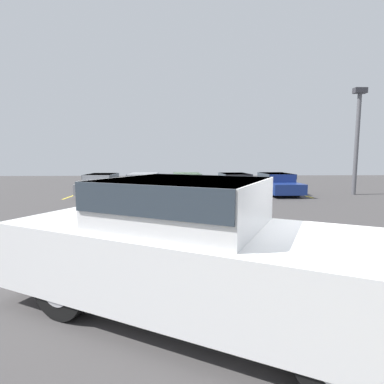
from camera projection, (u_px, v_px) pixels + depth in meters
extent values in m
plane|color=#423F3F|center=(285.00, 298.00, 4.69)|extent=(60.00, 60.00, 0.00)
cube|color=yellow|center=(76.00, 194.00, 17.42)|extent=(0.12, 4.16, 0.01)
cube|color=yellow|center=(122.00, 194.00, 17.51)|extent=(0.12, 4.16, 0.01)
cube|color=yellow|center=(167.00, 194.00, 17.60)|extent=(0.12, 4.16, 0.01)
cube|color=yellow|center=(211.00, 194.00, 17.69)|extent=(0.12, 4.16, 0.01)
cube|color=yellow|center=(255.00, 194.00, 17.77)|extent=(0.12, 4.16, 0.01)
cube|color=yellow|center=(298.00, 193.00, 17.86)|extent=(0.12, 4.16, 0.01)
cube|color=white|center=(203.00, 263.00, 4.09)|extent=(6.02, 4.39, 0.97)
cube|color=white|center=(184.00, 203.00, 4.11)|extent=(2.68, 2.58, 0.65)
cube|color=#2D3842|center=(184.00, 192.00, 4.09)|extent=(2.67, 2.61, 0.36)
cube|color=white|center=(355.00, 249.00, 3.27)|extent=(2.76, 2.67, 0.14)
cylinder|color=black|center=(340.00, 284.00, 4.15)|extent=(0.94, 0.67, 0.91)
cylinder|color=#ADADB2|center=(340.00, 284.00, 4.15)|extent=(0.58, 0.50, 0.50)
cylinder|color=black|center=(345.00, 356.00, 2.65)|extent=(0.94, 0.67, 0.91)
cylinder|color=#ADADB2|center=(345.00, 356.00, 2.65)|extent=(0.58, 0.50, 0.50)
cylinder|color=black|center=(136.00, 251.00, 5.60)|extent=(0.94, 0.67, 0.91)
cylinder|color=#ADADB2|center=(136.00, 251.00, 5.60)|extent=(0.58, 0.50, 0.50)
cylinder|color=black|center=(64.00, 285.00, 4.10)|extent=(0.94, 0.67, 0.91)
cylinder|color=#ADADB2|center=(64.00, 285.00, 4.10)|extent=(0.58, 0.50, 0.50)
cube|color=gray|center=(101.00, 186.00, 17.53)|extent=(1.77, 4.37, 0.59)
cube|color=gray|center=(102.00, 177.00, 17.56)|extent=(1.53, 2.28, 0.42)
cube|color=#2D3842|center=(102.00, 176.00, 17.55)|extent=(1.60, 2.24, 0.25)
cylinder|color=black|center=(108.00, 191.00, 16.32)|extent=(0.24, 0.61, 0.61)
cylinder|color=#ADADB2|center=(108.00, 191.00, 16.32)|extent=(0.24, 0.34, 0.34)
cylinder|color=black|center=(82.00, 191.00, 16.29)|extent=(0.24, 0.61, 0.61)
cylinder|color=#ADADB2|center=(82.00, 191.00, 16.29)|extent=(0.24, 0.34, 0.34)
cylinder|color=black|center=(119.00, 187.00, 18.82)|extent=(0.24, 0.61, 0.61)
cylinder|color=#ADADB2|center=(119.00, 187.00, 18.82)|extent=(0.24, 0.34, 0.34)
cylinder|color=black|center=(96.00, 187.00, 18.79)|extent=(0.24, 0.61, 0.61)
cylinder|color=#ADADB2|center=(96.00, 187.00, 18.79)|extent=(0.24, 0.34, 0.34)
cube|color=gray|center=(144.00, 186.00, 17.52)|extent=(1.89, 4.77, 0.58)
cube|color=gray|center=(144.00, 177.00, 17.55)|extent=(1.63, 2.49, 0.47)
cube|color=#2D3842|center=(144.00, 176.00, 17.54)|extent=(1.70, 2.45, 0.28)
cylinder|color=black|center=(155.00, 191.00, 16.22)|extent=(0.23, 0.62, 0.62)
cylinder|color=#ADADB2|center=(155.00, 191.00, 16.22)|extent=(0.23, 0.34, 0.34)
cylinder|color=black|center=(126.00, 192.00, 16.14)|extent=(0.23, 0.62, 0.62)
cylinder|color=#ADADB2|center=(126.00, 192.00, 16.14)|extent=(0.23, 0.34, 0.34)
cylinder|color=black|center=(158.00, 186.00, 18.94)|extent=(0.23, 0.62, 0.62)
cylinder|color=#ADADB2|center=(158.00, 186.00, 18.94)|extent=(0.23, 0.34, 0.34)
cylinder|color=black|center=(134.00, 187.00, 18.86)|extent=(0.23, 0.62, 0.62)
cylinder|color=#ADADB2|center=(134.00, 187.00, 18.86)|extent=(0.23, 0.34, 0.34)
cube|color=#4C6B47|center=(187.00, 186.00, 17.53)|extent=(1.93, 4.68, 0.58)
cube|color=#4C6B47|center=(187.00, 177.00, 17.56)|extent=(1.63, 2.46, 0.47)
cube|color=#2D3842|center=(187.00, 176.00, 17.55)|extent=(1.69, 2.42, 0.28)
cylinder|color=black|center=(202.00, 191.00, 16.29)|extent=(0.24, 0.67, 0.66)
cylinder|color=#ADADB2|center=(202.00, 191.00, 16.29)|extent=(0.24, 0.37, 0.36)
cylinder|color=black|center=(174.00, 191.00, 16.17)|extent=(0.24, 0.67, 0.66)
cylinder|color=#ADADB2|center=(174.00, 191.00, 16.17)|extent=(0.24, 0.37, 0.36)
cylinder|color=black|center=(197.00, 186.00, 18.93)|extent=(0.24, 0.67, 0.66)
cylinder|color=#ADADB2|center=(197.00, 186.00, 18.93)|extent=(0.24, 0.37, 0.36)
cylinder|color=black|center=(174.00, 186.00, 18.82)|extent=(0.24, 0.67, 0.66)
cylinder|color=#ADADB2|center=(174.00, 186.00, 18.82)|extent=(0.24, 0.37, 0.36)
cube|color=#232326|center=(235.00, 186.00, 17.87)|extent=(2.04, 4.35, 0.58)
cube|color=#232326|center=(235.00, 177.00, 17.89)|extent=(1.68, 2.31, 0.43)
cube|color=#2D3842|center=(235.00, 176.00, 17.88)|extent=(1.74, 2.27, 0.26)
cylinder|color=black|center=(253.00, 190.00, 16.76)|extent=(0.27, 0.67, 0.66)
cylinder|color=#ADADB2|center=(253.00, 190.00, 16.76)|extent=(0.25, 0.38, 0.36)
cylinder|color=black|center=(227.00, 190.00, 16.59)|extent=(0.27, 0.67, 0.66)
cylinder|color=#ADADB2|center=(227.00, 190.00, 16.59)|extent=(0.25, 0.38, 0.36)
cylinder|color=black|center=(241.00, 186.00, 19.17)|extent=(0.27, 0.67, 0.66)
cylinder|color=#ADADB2|center=(241.00, 186.00, 19.17)|extent=(0.25, 0.38, 0.36)
cylinder|color=black|center=(219.00, 186.00, 19.01)|extent=(0.27, 0.67, 0.66)
cylinder|color=#ADADB2|center=(219.00, 186.00, 19.01)|extent=(0.25, 0.38, 0.36)
cube|color=navy|center=(276.00, 186.00, 17.79)|extent=(1.81, 4.79, 0.57)
cube|color=navy|center=(276.00, 177.00, 17.82)|extent=(1.56, 2.50, 0.46)
cube|color=#2D3842|center=(276.00, 176.00, 17.81)|extent=(1.63, 2.46, 0.27)
cylinder|color=black|center=(297.00, 191.00, 16.48)|extent=(0.23, 0.66, 0.66)
cylinder|color=#ADADB2|center=(297.00, 191.00, 16.48)|extent=(0.24, 0.37, 0.36)
cylinder|color=black|center=(271.00, 191.00, 16.40)|extent=(0.23, 0.66, 0.66)
cylinder|color=#ADADB2|center=(271.00, 191.00, 16.40)|extent=(0.24, 0.37, 0.36)
cylinder|color=black|center=(280.00, 186.00, 19.22)|extent=(0.23, 0.66, 0.66)
cylinder|color=#ADADB2|center=(280.00, 186.00, 19.22)|extent=(0.24, 0.37, 0.36)
cylinder|color=black|center=(258.00, 186.00, 19.14)|extent=(0.23, 0.66, 0.66)
cylinder|color=#ADADB2|center=(258.00, 186.00, 19.14)|extent=(0.24, 0.37, 0.36)
cylinder|color=#515156|center=(357.00, 145.00, 17.00)|extent=(0.23, 0.23, 5.69)
cube|color=#333338|center=(360.00, 91.00, 16.64)|extent=(0.70, 0.36, 0.30)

